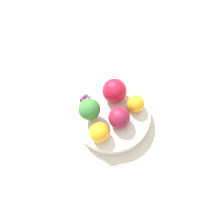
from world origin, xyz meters
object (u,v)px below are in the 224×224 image
(orange_back, at_px, (99,132))
(grape_cluster, at_px, (85,100))
(bowl, at_px, (112,116))
(apple_red, at_px, (114,91))
(apple_green, at_px, (119,118))
(orange_front, at_px, (136,104))
(broccoli, at_px, (89,109))

(orange_back, relative_size, grape_cluster, 1.55)
(bowl, height_order, apple_red, apple_red)
(bowl, bearing_deg, orange_back, -125.88)
(orange_back, bearing_deg, bowl, 54.12)
(apple_green, bearing_deg, orange_front, 34.38)
(grape_cluster, bearing_deg, broccoli, -79.54)
(apple_red, distance_m, orange_back, 0.12)
(broccoli, distance_m, apple_green, 0.08)
(broccoli, relative_size, orange_front, 1.59)
(apple_green, relative_size, grape_cluster, 1.71)
(apple_green, distance_m, grape_cluster, 0.11)
(broccoli, relative_size, apple_red, 1.12)
(broccoli, distance_m, apple_red, 0.09)
(orange_back, xyz_separation_m, grape_cluster, (-0.02, 0.10, -0.02))
(bowl, distance_m, orange_front, 0.07)
(apple_red, xyz_separation_m, apple_green, (-0.00, -0.07, -0.00))
(apple_green, bearing_deg, broccoli, 158.90)
(orange_front, height_order, grape_cluster, orange_front)
(apple_red, height_order, apple_green, apple_red)
(bowl, xyz_separation_m, broccoli, (-0.06, 0.00, 0.06))
(orange_front, relative_size, orange_back, 0.91)
(broccoli, distance_m, grape_cluster, 0.06)
(bowl, bearing_deg, apple_red, 73.47)
(bowl, xyz_separation_m, apple_green, (0.01, -0.03, 0.04))
(bowl, relative_size, grape_cluster, 6.36)
(apple_green, distance_m, orange_front, 0.06)
(grape_cluster, bearing_deg, apple_green, -43.42)
(orange_front, bearing_deg, apple_green, -145.62)
(apple_green, bearing_deg, grape_cluster, 136.58)
(orange_front, xyz_separation_m, orange_back, (-0.10, -0.06, 0.00))
(bowl, bearing_deg, apple_green, -62.15)
(apple_green, xyz_separation_m, grape_cluster, (-0.08, 0.07, -0.02))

